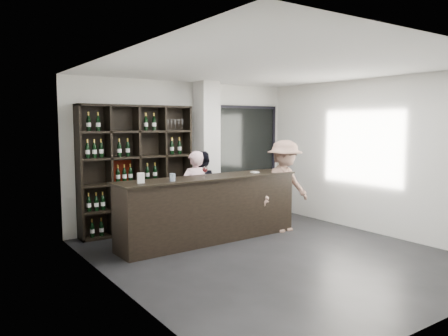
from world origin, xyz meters
TOP-DOWN VIEW (x-y plane):
  - floor at (0.00, 0.00)m, footprint 5.00×5.50m
  - wine_shelf at (-1.15, 2.57)m, footprint 2.20×0.35m
  - structural_column at (0.35, 2.47)m, footprint 0.40×0.40m
  - glass_panel at (1.55, 2.69)m, footprint 1.60×0.08m
  - tasting_counter at (-0.35, 1.27)m, footprint 3.46×0.71m
  - taster_pink at (-0.32, 1.85)m, footprint 0.57×0.38m
  - taster_black at (0.07, 2.27)m, footprint 0.86×0.75m
  - customer at (1.19, 1.05)m, footprint 1.14×0.67m
  - wine_glass at (-0.50, 1.20)m, footprint 0.11×0.11m
  - spit_cup at (-1.17, 1.12)m, footprint 0.12×0.12m
  - napkin_stack at (0.65, 1.28)m, footprint 0.13×0.13m
  - card_stand at (-1.69, 1.17)m, footprint 0.11×0.07m

SIDE VIEW (x-z plane):
  - floor at x=0.00m, z-range -0.01..0.00m
  - tasting_counter at x=-0.35m, z-range 0.00..1.14m
  - taster_black at x=0.07m, z-range 0.00..1.51m
  - taster_pink at x=-0.32m, z-range 0.00..1.56m
  - customer at x=1.19m, z-range 0.00..1.75m
  - napkin_stack at x=0.65m, z-range 1.14..1.16m
  - wine_shelf at x=-1.15m, z-range 0.00..2.40m
  - spit_cup at x=-1.17m, z-range 1.14..1.26m
  - card_stand at x=-1.69m, z-range 1.14..1.30m
  - wine_glass at x=-0.50m, z-range 1.14..1.36m
  - glass_panel at x=1.55m, z-range 0.35..2.45m
  - structural_column at x=0.35m, z-range 0.00..2.90m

